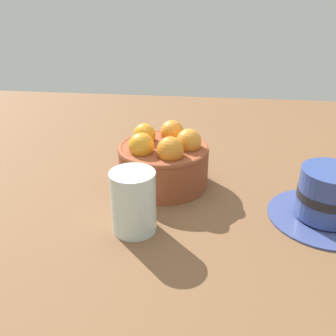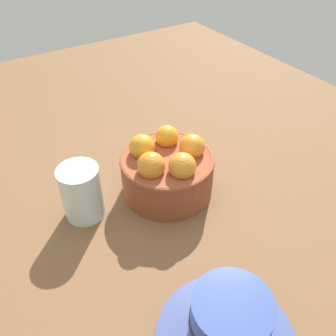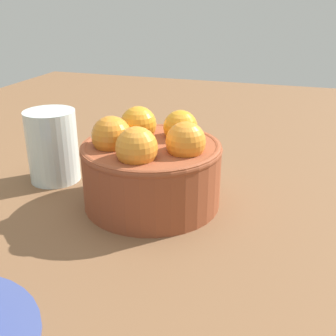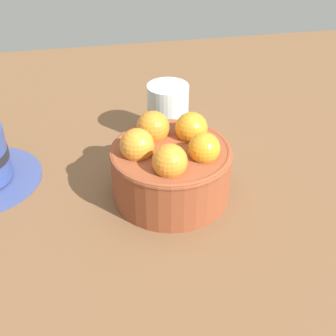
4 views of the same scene
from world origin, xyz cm
name	(u,v)px [view 1 (image 1 of 4)]	position (x,y,z in cm)	size (l,w,h in cm)	color
ground_plane	(164,192)	(0.00, 0.00, -1.85)	(145.46, 116.40, 3.71)	brown
terracotta_bowl	(164,160)	(0.03, -0.03, 4.67)	(15.65, 15.65, 10.43)	brown
coffee_cup	(328,198)	(25.58, -7.97, 3.54)	(16.75, 16.75, 8.07)	#3C4983
water_glass	(133,202)	(-2.38, -14.20, 4.57)	(6.38, 6.38, 9.14)	silver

